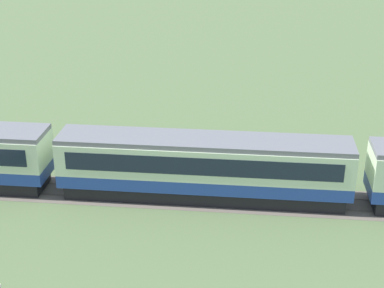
{
  "coord_description": "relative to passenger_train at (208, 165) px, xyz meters",
  "views": [
    {
      "loc": [
        -24.33,
        -31.45,
        17.71
      ],
      "look_at": [
        -27.92,
        1.77,
        3.1
      ],
      "focal_mm": 55.0,
      "sensor_mm": 36.0,
      "label": 1
    }
  ],
  "objects": [
    {
      "name": "railway_track",
      "position": [
        0.7,
        0.0,
        -2.2
      ],
      "size": [
        139.57,
        3.6,
        0.04
      ],
      "color": "#665B51",
      "rests_on": "ground_plane"
    },
    {
      "name": "passenger_train",
      "position": [
        0.0,
        0.0,
        0.0
      ],
      "size": [
        93.02,
        2.99,
        3.99
      ],
      "color": "#234293",
      "rests_on": "ground_plane"
    }
  ]
}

